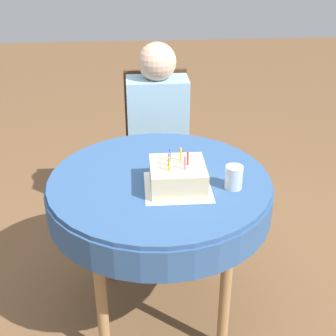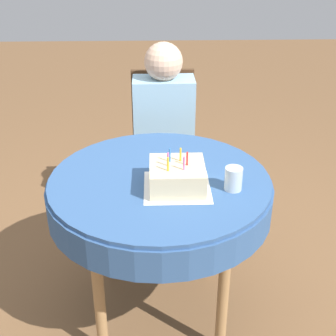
{
  "view_description": "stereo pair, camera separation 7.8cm",
  "coord_description": "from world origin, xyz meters",
  "px_view_note": "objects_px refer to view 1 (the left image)",
  "views": [
    {
      "loc": [
        -0.1,
        -1.79,
        1.78
      ],
      "look_at": [
        0.04,
        -0.02,
        0.84
      ],
      "focal_mm": 50.0,
      "sensor_mm": 36.0,
      "label": 1
    },
    {
      "loc": [
        -0.02,
        -1.79,
        1.78
      ],
      "look_at": [
        0.04,
        -0.02,
        0.84
      ],
      "focal_mm": 50.0,
      "sensor_mm": 36.0,
      "label": 2
    }
  ],
  "objects_px": {
    "birthday_cake": "(178,176)",
    "person": "(158,122)",
    "drinking_glass": "(234,177)",
    "chair": "(157,145)"
  },
  "relations": [
    {
      "from": "birthday_cake",
      "to": "person",
      "type": "bearing_deg",
      "value": 92.4
    },
    {
      "from": "person",
      "to": "drinking_glass",
      "type": "relative_size",
      "value": 11.75
    },
    {
      "from": "person",
      "to": "drinking_glass",
      "type": "distance_m",
      "value": 0.92
    },
    {
      "from": "person",
      "to": "drinking_glass",
      "type": "height_order",
      "value": "person"
    },
    {
      "from": "drinking_glass",
      "to": "person",
      "type": "bearing_deg",
      "value": 107.09
    },
    {
      "from": "chair",
      "to": "person",
      "type": "distance_m",
      "value": 0.22
    },
    {
      "from": "chair",
      "to": "birthday_cake",
      "type": "relative_size",
      "value": 4.22
    },
    {
      "from": "person",
      "to": "birthday_cake",
      "type": "relative_size",
      "value": 5.15
    },
    {
      "from": "birthday_cake",
      "to": "drinking_glass",
      "type": "xyz_separation_m",
      "value": [
        0.23,
        -0.02,
        -0.0
      ]
    },
    {
      "from": "birthday_cake",
      "to": "drinking_glass",
      "type": "distance_m",
      "value": 0.23
    }
  ]
}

